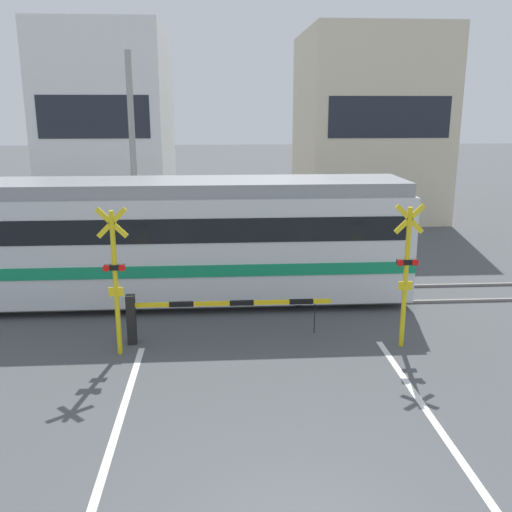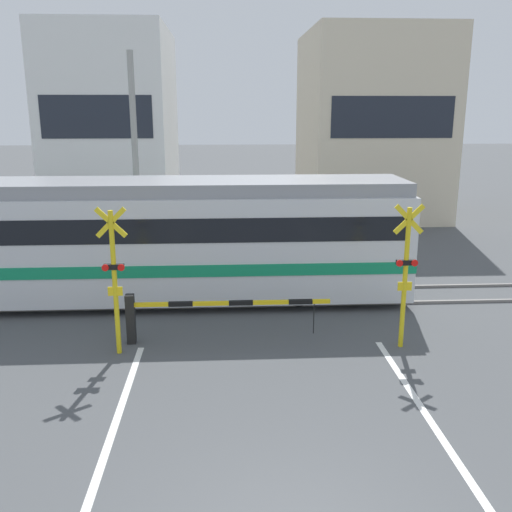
{
  "view_description": "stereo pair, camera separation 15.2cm",
  "coord_description": "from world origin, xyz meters",
  "px_view_note": "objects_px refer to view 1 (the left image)",
  "views": [
    {
      "loc": [
        -0.96,
        -5.8,
        5.37
      ],
      "look_at": [
        0.0,
        8.57,
        1.6
      ],
      "focal_mm": 40.0,
      "sensor_mm": 36.0,
      "label": 1
    },
    {
      "loc": [
        -0.81,
        -5.81,
        5.37
      ],
      "look_at": [
        0.0,
        8.57,
        1.6
      ],
      "focal_mm": 40.0,
      "sensor_mm": 36.0,
      "label": 2
    }
  ],
  "objects_px": {
    "crossing_signal_right": "(406,270)",
    "crossing_barrier_near": "(188,311)",
    "commuter_train": "(116,238)",
    "crossing_signal_left": "(115,275)",
    "pedestrian": "(252,235)",
    "crossing_barrier_far": "(299,249)"
  },
  "relations": [
    {
      "from": "crossing_barrier_near",
      "to": "crossing_signal_right",
      "type": "bearing_deg",
      "value": -6.37
    },
    {
      "from": "crossing_signal_left",
      "to": "pedestrian",
      "type": "height_order",
      "value": "crossing_signal_left"
    },
    {
      "from": "crossing_barrier_far",
      "to": "pedestrian",
      "type": "relative_size",
      "value": 2.91
    },
    {
      "from": "commuter_train",
      "to": "crossing_signal_left",
      "type": "relative_size",
      "value": 4.86
    },
    {
      "from": "commuter_train",
      "to": "crossing_barrier_near",
      "type": "height_order",
      "value": "commuter_train"
    },
    {
      "from": "crossing_signal_right",
      "to": "crossing_barrier_far",
      "type": "bearing_deg",
      "value": 103.46
    },
    {
      "from": "commuter_train",
      "to": "crossing_signal_right",
      "type": "distance_m",
      "value": 7.91
    },
    {
      "from": "commuter_train",
      "to": "crossing_signal_right",
      "type": "xyz_separation_m",
      "value": [
        7.04,
        -3.61,
        0.0
      ]
    },
    {
      "from": "pedestrian",
      "to": "commuter_train",
      "type": "bearing_deg",
      "value": -133.53
    },
    {
      "from": "crossing_barrier_far",
      "to": "crossing_signal_left",
      "type": "relative_size",
      "value": 1.43
    },
    {
      "from": "crossing_barrier_far",
      "to": "crossing_signal_right",
      "type": "height_order",
      "value": "crossing_signal_right"
    },
    {
      "from": "commuter_train",
      "to": "crossing_barrier_far",
      "type": "relative_size",
      "value": 3.4
    },
    {
      "from": "pedestrian",
      "to": "crossing_signal_left",
      "type": "bearing_deg",
      "value": -113.66
    },
    {
      "from": "crossing_signal_left",
      "to": "crossing_signal_right",
      "type": "relative_size",
      "value": 1.0
    },
    {
      "from": "crossing_barrier_near",
      "to": "crossing_signal_right",
      "type": "height_order",
      "value": "crossing_signal_right"
    },
    {
      "from": "commuter_train",
      "to": "crossing_signal_right",
      "type": "bearing_deg",
      "value": -27.13
    },
    {
      "from": "crossing_signal_left",
      "to": "crossing_signal_right",
      "type": "distance_m",
      "value": 6.45
    },
    {
      "from": "crossing_signal_left",
      "to": "crossing_signal_right",
      "type": "xyz_separation_m",
      "value": [
        6.45,
        0.0,
        0.0
      ]
    },
    {
      "from": "crossing_signal_right",
      "to": "pedestrian",
      "type": "distance_m",
      "value": 8.46
    },
    {
      "from": "crossing_signal_left",
      "to": "commuter_train",
      "type": "bearing_deg",
      "value": 99.33
    },
    {
      "from": "crossing_signal_right",
      "to": "crossing_barrier_near",
      "type": "bearing_deg",
      "value": 173.63
    },
    {
      "from": "commuter_train",
      "to": "crossing_barrier_near",
      "type": "relative_size",
      "value": 3.4
    }
  ]
}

